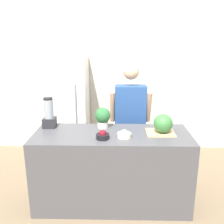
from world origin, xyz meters
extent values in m
plane|color=#7F6B51|center=(0.00, 0.00, 0.00)|extent=(14.00, 14.00, 0.00)
cube|color=silver|center=(0.00, 2.04, 1.30)|extent=(8.00, 0.06, 2.60)
cube|color=#4C4C51|center=(0.00, 0.35, 0.45)|extent=(1.82, 0.71, 0.90)
cube|color=white|center=(-0.79, 1.67, 0.84)|extent=(0.71, 0.64, 1.69)
cylinder|color=gray|center=(-0.58, 1.33, 1.01)|extent=(0.02, 0.02, 0.59)
cube|color=#333338|center=(0.24, 1.02, 0.39)|extent=(0.32, 0.18, 0.79)
cube|color=#284C8C|center=(0.24, 1.02, 1.07)|extent=(0.43, 0.22, 0.56)
sphere|color=#DBAD89|center=(0.24, 1.02, 1.53)|extent=(0.21, 0.21, 0.21)
cylinder|color=#DBAD89|center=(-0.01, 0.98, 1.06)|extent=(0.07, 0.23, 0.47)
cylinder|color=#DBAD89|center=(0.49, 0.98, 1.06)|extent=(0.07, 0.23, 0.47)
cube|color=tan|center=(0.56, 0.38, 0.91)|extent=(0.32, 0.28, 0.01)
sphere|color=#3D7F3D|center=(0.59, 0.37, 1.02)|extent=(0.22, 0.22, 0.22)
cylinder|color=black|center=(-0.10, 0.19, 0.93)|extent=(0.14, 0.14, 0.06)
sphere|color=maroon|center=(-0.10, 0.19, 0.96)|extent=(0.09, 0.09, 0.09)
cylinder|color=beige|center=(0.14, 0.24, 0.93)|extent=(0.16, 0.16, 0.05)
sphere|color=white|center=(0.14, 0.24, 0.95)|extent=(0.08, 0.08, 0.08)
cube|color=#28282D|center=(-0.78, 0.56, 0.96)|extent=(0.15, 0.15, 0.12)
cylinder|color=#99A3AD|center=(-0.78, 0.56, 1.14)|extent=(0.11, 0.11, 0.23)
cylinder|color=black|center=(-0.78, 0.56, 1.27)|extent=(0.11, 0.11, 0.02)
cylinder|color=beige|center=(-0.12, 0.55, 0.94)|extent=(0.13, 0.13, 0.08)
sphere|color=#2D6B38|center=(-0.12, 0.55, 1.06)|extent=(0.19, 0.19, 0.19)
camera|label=1|loc=(0.06, -2.35, 1.94)|focal=40.00mm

